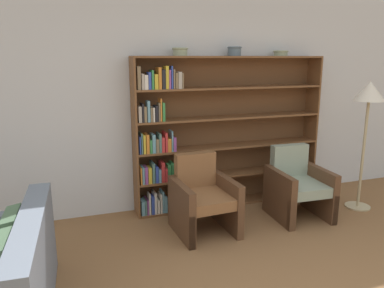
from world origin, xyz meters
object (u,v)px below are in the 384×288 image
object	(u,v)px
bowl_terracotta	(235,51)
floor_lamp	(369,100)
bookshelf	(213,133)
armchair_cushioned	(297,186)
bowl_sage	(281,53)
armchair_leather	(203,198)
bowl_olive	(180,51)

from	to	relation	value
bowl_terracotta	floor_lamp	distance (m)	1.78
bookshelf	bowl_terracotta	bearing A→B (deg)	-4.51
armchair_cushioned	bowl_terracotta	bearing A→B (deg)	-45.84
bowl_sage	armchair_cushioned	size ratio (longest dim) A/B	0.23
armchair_leather	armchair_cushioned	bearing A→B (deg)	177.14
bowl_sage	armchair_leather	xyz separation A→B (m)	(-1.33, -0.67, -1.61)
floor_lamp	bowl_olive	bearing A→B (deg)	162.46
bowl_olive	armchair_cushioned	distance (m)	2.18
bowl_olive	armchair_cushioned	xyz separation A→B (m)	(1.30, -0.67, -1.62)
bowl_terracotta	armchair_cushioned	size ratio (longest dim) A/B	0.21
armchair_leather	armchair_cushioned	world-z (taller)	same
bookshelf	bowl_olive	distance (m)	1.12
bowl_olive	armchair_leather	world-z (taller)	bowl_olive
bookshelf	armchair_cushioned	distance (m)	1.25
bookshelf	armchair_leather	xyz separation A→B (m)	(-0.39, -0.69, -0.59)
bookshelf	bowl_sage	bearing A→B (deg)	-1.31
armchair_cushioned	floor_lamp	bearing A→B (deg)	-179.58
bowl_olive	bowl_terracotta	xyz separation A→B (m)	(0.71, 0.00, 0.01)
bowl_olive	bowl_sage	distance (m)	1.38
bowl_sage	floor_lamp	xyz separation A→B (m)	(0.85, -0.71, -0.58)
armchair_leather	bowl_terracotta	bearing A→B (deg)	-137.74
bowl_sage	floor_lamp	world-z (taller)	bowl_sage
bowl_terracotta	bowl_sage	distance (m)	0.67
armchair_leather	armchair_cushioned	distance (m)	1.25
bowl_terracotta	bowl_sage	xyz separation A→B (m)	(0.67, 0.00, -0.02)
bowl_olive	bowl_terracotta	bearing A→B (deg)	0.00
bookshelf	armchair_cushioned	bearing A→B (deg)	-38.74
armchair_leather	bowl_olive	bearing A→B (deg)	-88.67
bowl_terracotta	armchair_leather	distance (m)	1.88
bowl_terracotta	armchair_cushioned	world-z (taller)	bowl_terracotta
bowl_olive	bowl_sage	world-z (taller)	bowl_olive
bowl_terracotta	armchair_cushioned	xyz separation A→B (m)	(0.59, -0.67, -1.63)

